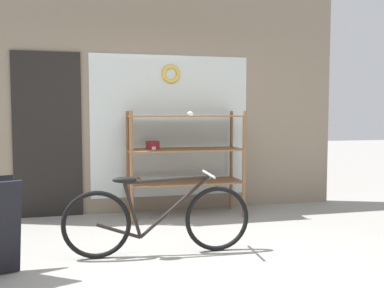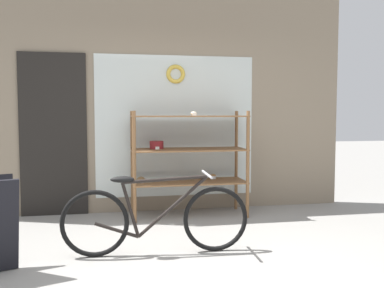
{
  "view_description": "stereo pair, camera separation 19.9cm",
  "coord_description": "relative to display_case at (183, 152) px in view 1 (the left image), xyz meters",
  "views": [
    {
      "loc": [
        -0.86,
        -3.38,
        1.33
      ],
      "look_at": [
        0.16,
        0.9,
        1.01
      ],
      "focal_mm": 40.0,
      "sensor_mm": 36.0,
      "label": 1
    },
    {
      "loc": [
        -0.66,
        -3.42,
        1.33
      ],
      "look_at": [
        0.16,
        0.9,
        1.01
      ],
      "focal_mm": 40.0,
      "sensor_mm": 36.0,
      "label": 2
    }
  ],
  "objects": [
    {
      "name": "ground_plane",
      "position": [
        -0.29,
        -1.96,
        -0.83
      ],
      "size": [
        30.0,
        30.0,
        0.0
      ],
      "primitive_type": "plane",
      "color": "gray"
    },
    {
      "name": "bicycle",
      "position": [
        -0.55,
        -1.44,
        -0.49
      ],
      "size": [
        1.76,
        0.46,
        0.76
      ],
      "rotation": [
        0.0,
        0.0,
        -0.03
      ],
      "color": "black",
      "rests_on": "ground_plane"
    },
    {
      "name": "storefront_facade",
      "position": [
        -0.33,
        0.41,
        0.82
      ],
      "size": [
        5.15,
        0.13,
        3.38
      ],
      "color": "gray",
      "rests_on": "ground_plane"
    },
    {
      "name": "display_case",
      "position": [
        0.0,
        0.0,
        0.0
      ],
      "size": [
        1.46,
        0.55,
        1.36
      ],
      "color": "brown",
      "rests_on": "ground_plane"
    }
  ]
}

